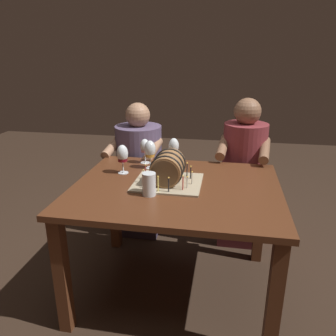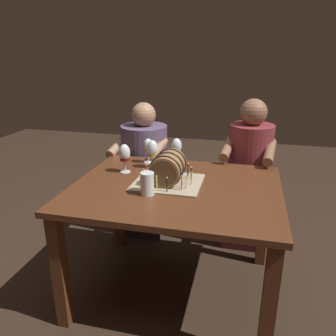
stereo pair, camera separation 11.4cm
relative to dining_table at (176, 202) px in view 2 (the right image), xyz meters
The scene contains 10 objects.
ground_plane 0.64m from the dining_table, ahead, with size 8.00×8.00×0.00m, color #332319.
dining_table is the anchor object (origin of this frame).
barrel_cake 0.21m from the dining_table, 151.16° to the left, with size 0.41×0.36×0.20m.
wine_glass_white 0.44m from the dining_table, 101.67° to the left, with size 0.07×0.07×0.20m.
wine_glass_red 0.47m from the dining_table, 157.53° to the left, with size 0.08×0.08×0.19m.
wine_glass_rose 0.53m from the dining_table, 126.57° to the left, with size 0.07×0.07×0.18m.
wine_glass_amber 0.43m from the dining_table, 128.40° to the left, with size 0.08×0.08×0.20m.
beer_pint 0.26m from the dining_table, 129.24° to the right, with size 0.08×0.08×0.13m.
person_seated_left 0.84m from the dining_table, 120.50° to the left, with size 0.44×0.52×1.13m.
person_seated_right 0.84m from the dining_table, 59.53° to the left, with size 0.41×0.50×1.19m.
Camera 2 is at (0.39, -1.81, 1.52)m, focal length 35.70 mm.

